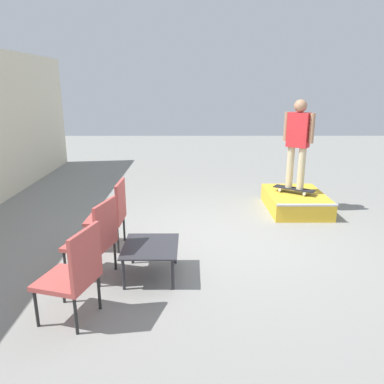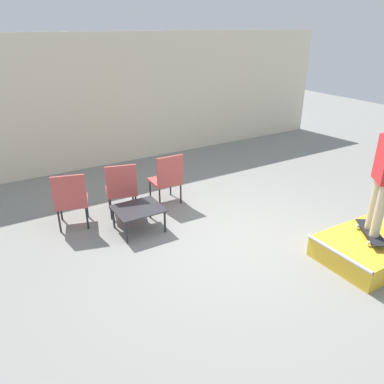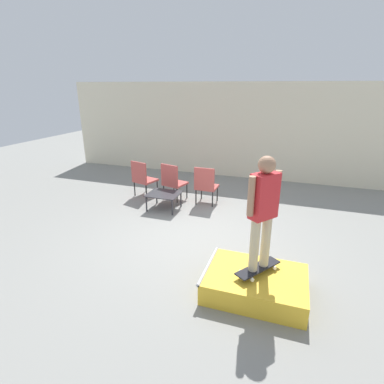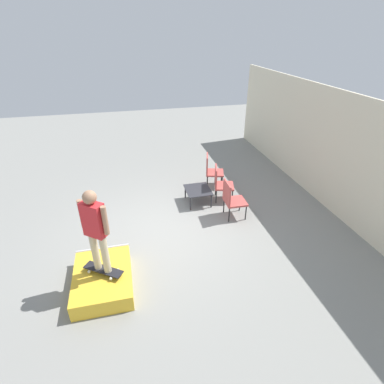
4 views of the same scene
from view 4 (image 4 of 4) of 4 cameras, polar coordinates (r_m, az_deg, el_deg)
ground_plane at (r=7.26m, az=-5.14°, el=-7.50°), size 24.00×24.00×0.00m
house_wall_back at (r=8.26m, az=26.68°, el=5.99°), size 12.00×0.06×3.00m
skate_ramp_box at (r=6.07m, az=-16.58°, el=-15.59°), size 1.46×1.05×0.35m
skateboard_on_ramp at (r=5.89m, az=-16.53°, el=-13.98°), size 0.60×0.74×0.07m
person_skater at (r=5.30m, az=-17.98°, el=-6.25°), size 0.39×0.47×1.64m
coffee_table at (r=8.19m, az=1.15°, el=0.21°), size 0.77×0.67×0.41m
patio_chair_left at (r=9.04m, az=3.75°, el=4.34°), size 0.64×0.64×0.99m
patio_chair_center at (r=8.29m, az=5.48°, el=1.86°), size 0.64×0.64×0.99m
patio_chair_right at (r=7.55m, az=7.57°, el=-1.19°), size 0.53×0.53×0.99m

